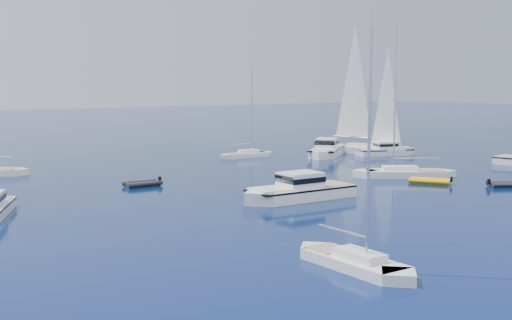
# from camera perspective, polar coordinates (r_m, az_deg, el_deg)

# --- Properties ---
(motor_cruiser_centre) EXTENTS (10.67, 3.35, 2.79)m
(motor_cruiser_centre) POSITION_cam_1_polar(r_m,az_deg,el_deg) (52.53, 3.67, -3.45)
(motor_cruiser_centre) COLOR white
(motor_cruiser_centre) RESTS_ON ground
(motor_cruiser_far_r) EXTENTS (9.01, 4.90, 2.26)m
(motor_cruiser_far_r) POSITION_cam_1_polar(r_m,az_deg,el_deg) (85.69, 11.27, 0.43)
(motor_cruiser_far_r) COLOR white
(motor_cruiser_far_r) RESTS_ON ground
(motor_cruiser_distant) EXTENTS (10.27, 9.53, 2.82)m
(motor_cruiser_distant) POSITION_cam_1_polar(r_m,az_deg,el_deg) (83.75, 6.13, 0.38)
(motor_cruiser_distant) COLOR white
(motor_cruiser_distant) RESTS_ON ground
(sailboat_fore) EXTENTS (2.55, 8.54, 12.42)m
(sailboat_fore) POSITION_cam_1_polar(r_m,az_deg,el_deg) (33.92, 8.54, -9.27)
(sailboat_fore) COLOR silver
(sailboat_fore) RESTS_ON ground
(sailboat_mid_r) EXTENTS (10.42, 8.16, 15.66)m
(sailboat_mid_r) POSITION_cam_1_polar(r_m,az_deg,el_deg) (66.23, 12.74, -1.46)
(sailboat_mid_r) COLOR white
(sailboat_mid_r) RESTS_ON ground
(sailboat_centre) EXTENTS (8.06, 2.27, 11.78)m
(sailboat_centre) POSITION_cam_1_polar(r_m,az_deg,el_deg) (81.61, -0.83, 0.25)
(sailboat_centre) COLOR white
(sailboat_centre) RESTS_ON ground
(sailboat_sails_r) EXTENTS (7.76, 13.47, 19.26)m
(sailboat_sails_r) POSITION_cam_1_polar(r_m,az_deg,el_deg) (87.75, 9.12, 0.62)
(sailboat_sails_r) COLOR silver
(sailboat_sails_r) RESTS_ON ground
(tender_yellow) EXTENTS (3.89, 4.38, 0.95)m
(tender_yellow) POSITION_cam_1_polar(r_m,az_deg,el_deg) (62.68, 14.86, -1.99)
(tender_yellow) COLOR #E7A70D
(tender_yellow) RESTS_ON ground
(tender_grey_near) EXTENTS (3.58, 2.86, 0.95)m
(tender_grey_near) POSITION_cam_1_polar(r_m,az_deg,el_deg) (62.80, 20.82, -2.19)
(tender_grey_near) COLOR black
(tender_grey_near) RESTS_ON ground
(tender_grey_far) EXTENTS (3.54, 2.06, 0.95)m
(tender_grey_far) POSITION_cam_1_polar(r_m,az_deg,el_deg) (59.83, -9.84, -2.27)
(tender_grey_far) COLOR black
(tender_grey_far) RESTS_ON ground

